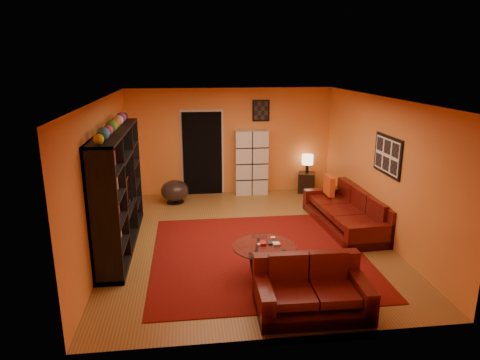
{
  "coord_description": "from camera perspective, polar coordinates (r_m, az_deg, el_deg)",
  "views": [
    {
      "loc": [
        -1.04,
        -7.35,
        3.23
      ],
      "look_at": [
        -0.12,
        0.1,
        1.12
      ],
      "focal_mm": 32.0,
      "sensor_mm": 36.0,
      "label": 1
    }
  ],
  "objects": [
    {
      "name": "floor",
      "position": [
        8.1,
        0.94,
        -7.83
      ],
      "size": [
        6.0,
        6.0,
        0.0
      ],
      "primitive_type": "plane",
      "color": "brown",
      "rests_on": "ground"
    },
    {
      "name": "ceiling",
      "position": [
        7.45,
        1.03,
        10.82
      ],
      "size": [
        6.0,
        6.0,
        0.0
      ],
      "primitive_type": "plane",
      "rotation": [
        3.14,
        0.0,
        0.0
      ],
      "color": "white",
      "rests_on": "wall_back"
    },
    {
      "name": "wall_back",
      "position": [
        10.58,
        -1.28,
        5.16
      ],
      "size": [
        6.0,
        0.0,
        6.0
      ],
      "primitive_type": "plane",
      "rotation": [
        1.57,
        0.0,
        0.0
      ],
      "color": "orange",
      "rests_on": "floor"
    },
    {
      "name": "wall_front",
      "position": [
        4.88,
        5.94,
        -7.74
      ],
      "size": [
        6.0,
        0.0,
        6.0
      ],
      "primitive_type": "plane",
      "rotation": [
        -1.57,
        0.0,
        0.0
      ],
      "color": "orange",
      "rests_on": "floor"
    },
    {
      "name": "wall_left",
      "position": [
        7.74,
        -17.66,
        0.48
      ],
      "size": [
        0.0,
        6.0,
        6.0
      ],
      "primitive_type": "plane",
      "rotation": [
        1.57,
        0.0,
        1.57
      ],
      "color": "orange",
      "rests_on": "floor"
    },
    {
      "name": "wall_right",
      "position": [
        8.39,
        18.16,
        1.58
      ],
      "size": [
        0.0,
        6.0,
        6.0
      ],
      "primitive_type": "plane",
      "rotation": [
        1.57,
        0.0,
        -1.57
      ],
      "color": "orange",
      "rests_on": "floor"
    },
    {
      "name": "rug",
      "position": [
        7.48,
        2.47,
        -9.87
      ],
      "size": [
        3.6,
        3.6,
        0.01
      ],
      "primitive_type": "cube",
      "color": "#530B09",
      "rests_on": "floor"
    },
    {
      "name": "doorway",
      "position": [
        10.55,
        -5.04,
        3.52
      ],
      "size": [
        0.95,
        0.1,
        2.04
      ],
      "primitive_type": "cube",
      "color": "black",
      "rests_on": "floor"
    },
    {
      "name": "wall_art_right",
      "position": [
        8.05,
        19.1,
        3.12
      ],
      "size": [
        0.03,
        1.0,
        0.7
      ],
      "primitive_type": "cube",
      "color": "black",
      "rests_on": "wall_right"
    },
    {
      "name": "wall_art_back",
      "position": [
        10.56,
        2.81,
        9.23
      ],
      "size": [
        0.42,
        0.03,
        0.52
      ],
      "primitive_type": "cube",
      "color": "black",
      "rests_on": "wall_back"
    },
    {
      "name": "entertainment_unit",
      "position": [
        7.77,
        -15.88,
        -1.24
      ],
      "size": [
        0.45,
        3.0,
        2.1
      ],
      "primitive_type": "cube",
      "color": "black",
      "rests_on": "floor"
    },
    {
      "name": "tv",
      "position": [
        7.74,
        -15.52,
        -1.72
      ],
      "size": [
        0.94,
        0.12,
        0.54
      ],
      "primitive_type": "imported",
      "rotation": [
        0.0,
        0.0,
        1.57
      ],
      "color": "black",
      "rests_on": "entertainment_unit"
    },
    {
      "name": "sofa",
      "position": [
        8.87,
        14.48,
        -4.26
      ],
      "size": [
        1.13,
        2.45,
        0.85
      ],
      "rotation": [
        0.0,
        0.0,
        0.06
      ],
      "color": "#450B09",
      "rests_on": "rug"
    },
    {
      "name": "loveseat",
      "position": [
        5.96,
        9.38,
        -14.19
      ],
      "size": [
        1.49,
        0.92,
        0.85
      ],
      "rotation": [
        0.0,
        0.0,
        1.55
      ],
      "color": "#450B09",
      "rests_on": "rug"
    },
    {
      "name": "throw_pillow",
      "position": [
        9.4,
        11.81,
        -0.72
      ],
      "size": [
        0.12,
        0.42,
        0.42
      ],
      "primitive_type": "cube",
      "color": "#E05018",
      "rests_on": "sofa"
    },
    {
      "name": "coffee_table",
      "position": [
        6.64,
        3.25,
        -9.13
      ],
      "size": [
        0.98,
        0.98,
        0.49
      ],
      "rotation": [
        0.0,
        0.0,
        -0.26
      ],
      "color": "silver",
      "rests_on": "floor"
    },
    {
      "name": "storage_cabinet",
      "position": [
        10.55,
        1.5,
        2.34
      ],
      "size": [
        0.8,
        0.36,
        1.59
      ],
      "primitive_type": "cube",
      "rotation": [
        0.0,
        0.0,
        0.0
      ],
      "color": "silver",
      "rests_on": "floor"
    },
    {
      "name": "bowl_chair",
      "position": [
        10.11,
        -8.69,
        -1.45
      ],
      "size": [
        0.65,
        0.65,
        0.53
      ],
      "color": "black",
      "rests_on": "floor"
    },
    {
      "name": "side_table",
      "position": [
        10.94,
        8.86,
        -0.33
      ],
      "size": [
        0.51,
        0.51,
        0.5
      ],
      "primitive_type": "cube",
      "rotation": [
        0.0,
        0.0,
        -0.33
      ],
      "color": "black",
      "rests_on": "floor"
    },
    {
      "name": "table_lamp",
      "position": [
        10.8,
        8.99,
        2.63
      ],
      "size": [
        0.28,
        0.28,
        0.47
      ],
      "color": "black",
      "rests_on": "side_table"
    }
  ]
}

